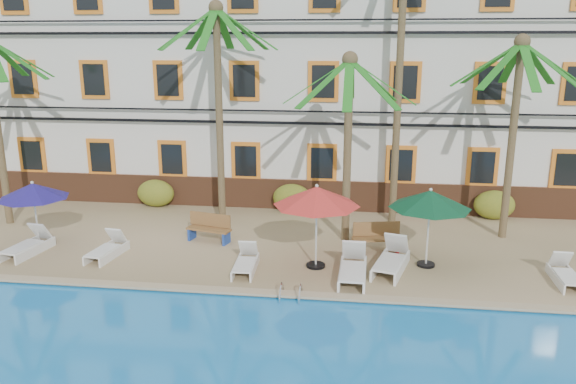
# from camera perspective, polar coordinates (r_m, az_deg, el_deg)

# --- Properties ---
(ground) EXTENTS (100.00, 100.00, 0.00)m
(ground) POSITION_cam_1_polar(r_m,az_deg,el_deg) (16.03, -3.85, -9.61)
(ground) COLOR #384C23
(ground) RESTS_ON ground
(pool_deck) EXTENTS (30.00, 12.00, 0.25)m
(pool_deck) POSITION_cam_1_polar(r_m,az_deg,el_deg) (20.58, -1.17, -3.56)
(pool_deck) COLOR tan
(pool_deck) RESTS_ON ground
(pool_coping) EXTENTS (30.00, 0.35, 0.06)m
(pool_coping) POSITION_cam_1_polar(r_m,az_deg,el_deg) (15.12, -4.54, -10.04)
(pool_coping) COLOR tan
(pool_coping) RESTS_ON pool_deck
(hotel_building) EXTENTS (25.40, 6.44, 10.22)m
(hotel_building) POSITION_cam_1_polar(r_m,az_deg,el_deg) (24.49, 0.53, 11.94)
(hotel_building) COLOR silver
(hotel_building) RESTS_ON pool_deck
(palm_b) EXTENTS (4.18, 4.18, 7.80)m
(palm_b) POSITION_cam_1_polar(r_m,az_deg,el_deg) (19.94, -7.10, 10.81)
(palm_b) COLOR brown
(palm_b) RESTS_ON pool_deck
(palm_c) EXTENTS (4.18, 4.18, 6.16)m
(palm_c) POSITION_cam_1_polar(r_m,az_deg,el_deg) (18.06, 6.15, 7.32)
(palm_c) COLOR brown
(palm_c) RESTS_ON pool_deck
(palm_d) EXTENTS (4.18, 4.18, 10.48)m
(palm_d) POSITION_cam_1_polar(r_m,az_deg,el_deg) (20.23, 11.41, 14.99)
(palm_d) COLOR brown
(palm_d) RESTS_ON pool_deck
(palm_e) EXTENTS (4.18, 4.18, 6.68)m
(palm_e) POSITION_cam_1_polar(r_m,az_deg,el_deg) (19.60, 22.09, 7.85)
(palm_e) COLOR brown
(palm_e) RESTS_ON pool_deck
(shrub_left) EXTENTS (1.50, 0.90, 1.10)m
(shrub_left) POSITION_cam_1_polar(r_m,az_deg,el_deg) (23.15, -13.28, -0.12)
(shrub_left) COLOR #235819
(shrub_left) RESTS_ON pool_deck
(shrub_mid) EXTENTS (1.50, 0.90, 1.10)m
(shrub_mid) POSITION_cam_1_polar(r_m,az_deg,el_deg) (21.85, 0.41, -0.60)
(shrub_mid) COLOR #235819
(shrub_mid) RESTS_ON pool_deck
(shrub_right) EXTENTS (1.50, 0.90, 1.10)m
(shrub_right) POSITION_cam_1_polar(r_m,az_deg,el_deg) (22.28, 20.22, -1.24)
(shrub_right) COLOR #235819
(shrub_right) RESTS_ON pool_deck
(umbrella_blue) EXTENTS (2.19, 2.19, 2.19)m
(umbrella_blue) POSITION_cam_1_polar(r_m,az_deg,el_deg) (19.45, -24.48, 0.07)
(umbrella_blue) COLOR black
(umbrella_blue) RESTS_ON pool_deck
(umbrella_red) EXTENTS (2.52, 2.52, 2.52)m
(umbrella_red) POSITION_cam_1_polar(r_m,az_deg,el_deg) (16.03, 2.93, -0.47)
(umbrella_red) COLOR black
(umbrella_red) RESTS_ON pool_deck
(umbrella_green) EXTENTS (2.38, 2.38, 2.38)m
(umbrella_green) POSITION_cam_1_polar(r_m,az_deg,el_deg) (16.63, 14.24, -0.78)
(umbrella_green) COLOR black
(umbrella_green) RESTS_ON pool_deck
(lounger_a) EXTENTS (0.89, 1.89, 0.86)m
(lounger_a) POSITION_cam_1_polar(r_m,az_deg,el_deg) (19.40, -24.88, -4.91)
(lounger_a) COLOR white
(lounger_a) RESTS_ON pool_deck
(lounger_b) EXTENTS (0.82, 1.74, 0.79)m
(lounger_b) POSITION_cam_1_polar(r_m,az_deg,el_deg) (18.24, -17.87, -5.51)
(lounger_b) COLOR white
(lounger_b) RESTS_ON pool_deck
(lounger_c) EXTENTS (0.65, 1.66, 0.78)m
(lounger_c) POSITION_cam_1_polar(r_m,az_deg,el_deg) (16.40, -4.32, -7.13)
(lounger_c) COLOR white
(lounger_c) RESTS_ON pool_deck
(lounger_d) EXTENTS (0.78, 2.06, 0.97)m
(lounger_d) POSITION_cam_1_polar(r_m,az_deg,el_deg) (15.87, 6.60, -7.72)
(lounger_d) COLOR white
(lounger_d) RESTS_ON pool_deck
(lounger_e) EXTENTS (1.24, 2.17, 0.97)m
(lounger_e) POSITION_cam_1_polar(r_m,az_deg,el_deg) (16.61, 10.45, -6.82)
(lounger_e) COLOR white
(lounger_e) RESTS_ON pool_deck
(lounger_f) EXTENTS (0.62, 1.65, 0.77)m
(lounger_f) POSITION_cam_1_polar(r_m,az_deg,el_deg) (17.33, 26.35, -7.49)
(lounger_f) COLOR white
(lounger_f) RESTS_ON pool_deck
(bench_left) EXTENTS (1.57, 0.83, 0.93)m
(bench_left) POSITION_cam_1_polar(r_m,az_deg,el_deg) (18.82, -7.94, -3.58)
(bench_left) COLOR olive
(bench_left) RESTS_ON pool_deck
(bench_right) EXTENTS (1.57, 0.78, 0.93)m
(bench_right) POSITION_cam_1_polar(r_m,az_deg,el_deg) (17.98, 8.90, -4.52)
(bench_right) COLOR olive
(bench_right) RESTS_ON pool_deck
(pool_ladder) EXTENTS (0.54, 0.74, 0.74)m
(pool_ladder) POSITION_cam_1_polar(r_m,az_deg,el_deg) (14.85, 0.30, -10.61)
(pool_ladder) COLOR silver
(pool_ladder) RESTS_ON ground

